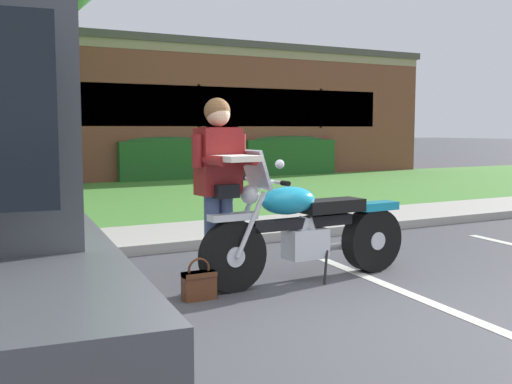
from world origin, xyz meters
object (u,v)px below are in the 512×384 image
object	(u,v)px
brick_building	(15,112)
hedge_right	(285,155)
handbag	(199,283)
hedge_center_left	(7,161)
motorcycle	(314,229)
hedge_center_right	(162,158)
rider_person	(220,178)

from	to	relation	value
brick_building	hedge_right	bearing A→B (deg)	-36.48
handbag	hedge_center_left	xyz separation A→B (m)	(-0.10, 11.36, 0.51)
hedge_center_left	hedge_right	size ratio (longest dim) A/B	0.83
handbag	hedge_center_left	bearing A→B (deg)	90.52
motorcycle	hedge_center_right	bearing A→B (deg)	77.02
motorcycle	hedge_right	size ratio (longest dim) A/B	0.74
rider_person	hedge_right	size ratio (longest dim) A/B	0.57
motorcycle	hedge_center_right	size ratio (longest dim) A/B	0.87
rider_person	hedge_right	distance (m)	13.46
hedge_center_right	brick_building	world-z (taller)	brick_building
rider_person	handbag	distance (m)	0.93
handbag	brick_building	xyz separation A→B (m)	(0.81, 16.51, 1.82)
motorcycle	brick_building	xyz separation A→B (m)	(-0.44, 16.38, 1.47)
motorcycle	handbag	distance (m)	1.30
handbag	hedge_center_left	distance (m)	11.37
hedge_center_left	hedge_right	xyz separation A→B (m)	(7.88, 0.00, 0.00)
hedge_center_right	brick_building	distance (m)	6.11
hedge_center_right	hedge_right	distance (m)	3.94
hedge_right	brick_building	world-z (taller)	brick_building
rider_person	hedge_right	xyz separation A→B (m)	(7.49, 11.18, -0.36)
rider_person	brick_building	distance (m)	16.37
motorcycle	hedge_right	world-z (taller)	motorcycle
rider_person	brick_building	world-z (taller)	brick_building
motorcycle	hedge_right	xyz separation A→B (m)	(6.53, 11.23, 0.16)
hedge_center_right	motorcycle	bearing A→B (deg)	-102.98
motorcycle	hedge_center_left	distance (m)	11.31
hedge_right	handbag	bearing A→B (deg)	-124.39
hedge_center_left	brick_building	size ratio (longest dim) A/B	0.10
brick_building	motorcycle	bearing A→B (deg)	-88.47
motorcycle	rider_person	size ratio (longest dim) A/B	1.32
hedge_center_left	hedge_center_right	xyz separation A→B (m)	(3.94, 0.00, -0.00)
rider_person	hedge_center_left	distance (m)	11.19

